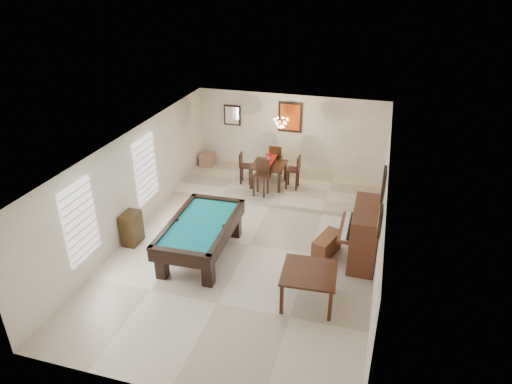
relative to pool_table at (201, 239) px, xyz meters
The scene contains 26 objects.
ground_plane 1.27m from the pool_table, 37.45° to the left, with size 6.00×9.00×0.02m, color beige.
wall_back 5.38m from the pool_table, 79.72° to the left, with size 6.00×0.04×2.60m, color silver.
wall_front 3.99m from the pool_table, 75.90° to the right, with size 6.00×0.04×2.60m, color silver.
wall_left 2.35m from the pool_table, 160.51° to the left, with size 0.04×9.00×2.60m, color silver.
wall_right 4.11m from the pool_table, 10.42° to the left, with size 0.04×9.00×2.60m, color silver.
ceiling 2.48m from the pool_table, 37.45° to the left, with size 6.00×9.00×0.04m, color white.
dining_step 4.10m from the pool_table, 76.59° to the left, with size 6.00×2.50×0.12m, color beige.
window_left_front 2.68m from the pool_table, 143.91° to the right, with size 0.06×1.00×1.70m, color white.
window_left_rear 2.61m from the pool_table, 146.74° to the left, with size 0.06×1.00×1.70m, color white.
pool_table is the anchor object (origin of this frame).
square_table 2.86m from the pool_table, 19.61° to the right, with size 1.07×1.07×0.74m, color black, non-canonical shape.
upright_piano 3.60m from the pool_table, 14.37° to the left, with size 0.89×1.60×1.33m, color brown, non-canonical shape.
piano_bench 2.94m from the pool_table, 16.14° to the left, with size 0.35×0.91×0.51m, color brown.
apothecary_chest 1.83m from the pool_table, behind, with size 0.36×0.54×0.81m, color black.
dining_table 3.94m from the pool_table, 81.09° to the left, with size 0.98×0.98×0.81m, color black, non-canonical shape.
flower_vase 3.99m from the pool_table, 81.09° to the left, with size 0.14×0.14×0.24m, color red, non-canonical shape.
dining_chair_south 3.23m from the pool_table, 79.98° to the left, with size 0.40×0.40×1.07m, color black, non-canonical shape.
dining_chair_north 4.67m from the pool_table, 81.87° to the left, with size 0.39×0.39×1.05m, color black, non-canonical shape.
dining_chair_west 3.86m from the pool_table, 91.35° to the left, with size 0.35×0.35×0.96m, color black, non-canonical shape.
dining_chair_east 4.13m from the pool_table, 70.94° to the left, with size 0.38×0.38×1.01m, color black, non-canonical shape.
corner_bench 5.11m from the pool_table, 109.98° to the left, with size 0.38×0.48×0.43m, color #A5775A.
chandelier 4.41m from the pool_table, 76.43° to the left, with size 0.44×0.44×0.60m, color #FFE5B2, non-canonical shape.
back_painting 5.47m from the pool_table, 79.64° to the left, with size 0.75×0.06×0.95m, color #D84C14.
back_mirror 5.45m from the pool_table, 100.40° to the left, with size 0.55×0.06×0.65m, color white.
right_picture_upper 4.30m from the pool_table, 14.71° to the left, with size 0.06×0.55×0.65m, color slate.
right_picture_lower 4.12m from the pool_table, ahead, with size 0.06×0.45×0.55m, color gray.
Camera 1 is at (2.75, -9.01, 6.15)m, focal length 32.00 mm.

